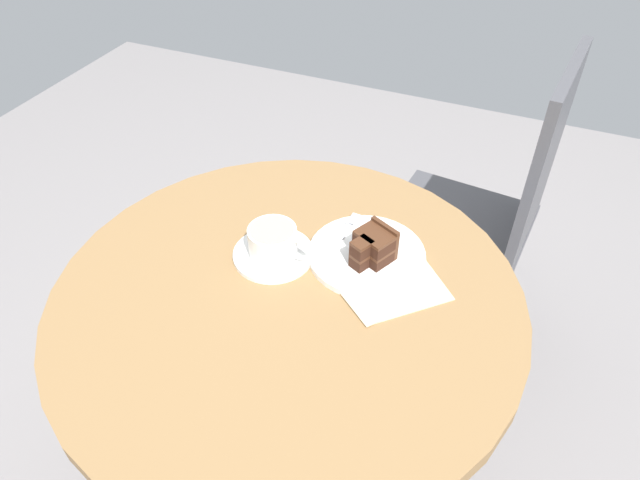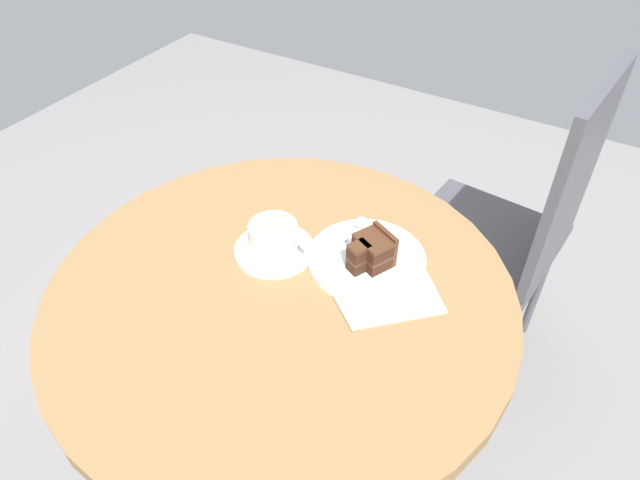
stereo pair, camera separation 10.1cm
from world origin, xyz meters
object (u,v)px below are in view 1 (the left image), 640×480
at_px(cafe_chair, 496,204).
at_px(cake_slice, 373,246).
at_px(teaspoon, 291,263).
at_px(saucer, 273,254).
at_px(coffee_cup, 274,242).
at_px(napkin, 386,281).
at_px(fork, 347,231).
at_px(cake_plate, 367,255).

bearing_deg(cafe_chair, cake_slice, -11.33).
distance_m(teaspoon, cafe_chair, 0.72).
height_order(saucer, coffee_cup, coffee_cup).
bearing_deg(napkin, teaspoon, -169.03).
height_order(teaspoon, cafe_chair, cafe_chair).
bearing_deg(napkin, cafe_chair, 77.34).
bearing_deg(fork, cake_plate, -121.21).
distance_m(napkin, cafe_chair, 0.63).
relative_size(cake_plate, napkin, 0.91).
height_order(saucer, cake_plate, cake_plate).
xyz_separation_m(coffee_cup, cake_slice, (0.17, 0.06, 0.00)).
height_order(saucer, fork, fork).
xyz_separation_m(cake_slice, napkin, (0.04, -0.03, -0.04)).
bearing_deg(fork, saucer, 138.99).
bearing_deg(fork, cake_slice, -121.36).
relative_size(saucer, cafe_chair, 0.16).
relative_size(teaspoon, cake_slice, 1.15).
height_order(coffee_cup, napkin, coffee_cup).
distance_m(teaspoon, cake_slice, 0.15).
xyz_separation_m(cake_slice, fork, (-0.07, 0.05, -0.03)).
relative_size(teaspoon, napkin, 0.44).
relative_size(coffee_cup, teaspoon, 1.15).
distance_m(cake_plate, cake_slice, 0.04).
bearing_deg(cake_slice, napkin, -43.30).
xyz_separation_m(cake_plate, cafe_chair, (0.18, 0.54, -0.21)).
height_order(coffee_cup, fork, coffee_cup).
relative_size(coffee_cup, cake_plate, 0.56).
height_order(saucer, teaspoon, teaspoon).
bearing_deg(saucer, fork, 44.45).
bearing_deg(napkin, fork, 141.28).
distance_m(coffee_cup, cake_slice, 0.18).
height_order(fork, napkin, fork).
xyz_separation_m(cake_plate, cake_slice, (0.01, -0.01, 0.03)).
bearing_deg(cake_plate, saucer, -158.13).
height_order(coffee_cup, cake_slice, cake_slice).
bearing_deg(cake_plate, napkin, -41.58).
height_order(teaspoon, cake_plate, teaspoon).
height_order(teaspoon, fork, fork).
relative_size(napkin, cafe_chair, 0.25).
height_order(cake_slice, cafe_chair, cafe_chair).
relative_size(coffee_cup, cafe_chair, 0.13).
bearing_deg(saucer, cafe_chair, 60.60).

